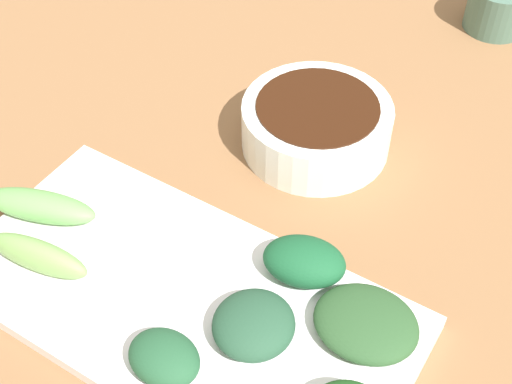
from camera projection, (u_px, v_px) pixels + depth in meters
The scene contains 10 objects.
tabletop at pixel (248, 220), 0.59m from camera, with size 2.10×2.10×0.02m, color brown.
sauce_bowl at pixel (316, 124), 0.62m from camera, with size 0.13×0.13×0.05m.
serving_plate at pixel (183, 302), 0.52m from camera, with size 0.17×0.33×0.01m, color white.
broccoli_stalk_0 at pixel (38, 256), 0.52m from camera, with size 0.02×0.08×0.03m, color #79A857.
broccoli_leafy_1 at pixel (254, 325), 0.48m from camera, with size 0.06×0.06×0.02m, color #254B34.
broccoli_leafy_2 at pixel (164, 358), 0.47m from camera, with size 0.04×0.05×0.02m, color #235233.
broccoli_leafy_3 at pixel (304, 261), 0.52m from camera, with size 0.04×0.06×0.03m, color #19542F.
broccoli_stalk_5 at pixel (40, 206), 0.56m from camera, with size 0.03×0.09×0.02m, color #6CAC59.
broccoli_leafy_6 at pixel (366, 323), 0.49m from camera, with size 0.06×0.07×0.02m, color #2A4F2A.
tea_cup at pixel (498, 8), 0.75m from camera, with size 0.06×0.06×0.05m, color #4C6F5E.
Camera 1 is at (0.33, 0.21, 0.46)m, focal length 50.22 mm.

